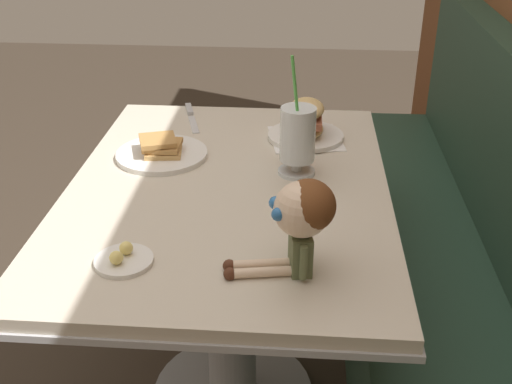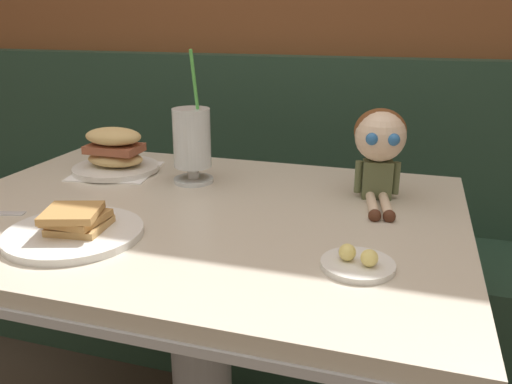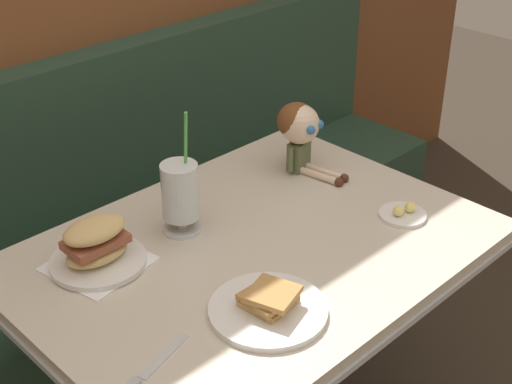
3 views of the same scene
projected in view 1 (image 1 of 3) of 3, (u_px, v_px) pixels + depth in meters
name	position (u px, v px, depth m)	size (l,w,h in m)	color
booth_bench	(458.00, 326.00, 1.74)	(2.60, 0.48, 1.00)	#233D2D
diner_table	(230.00, 250.00, 1.68)	(1.11, 0.81, 0.74)	beige
toast_plate	(162.00, 152.00, 1.72)	(0.25, 0.25, 0.06)	white
milkshake_glass	(298.00, 138.00, 1.60)	(0.10, 0.10, 0.32)	silver
sandwich_plate	(306.00, 124.00, 1.82)	(0.23, 0.23, 0.12)	white
butter_saucer	(123.00, 259.00, 1.28)	(0.12, 0.12, 0.04)	white
butter_knife	(190.00, 113.00, 2.01)	(0.23, 0.08, 0.01)	silver
seated_doll	(302.00, 214.00, 1.20)	(0.13, 0.23, 0.20)	#5B6642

